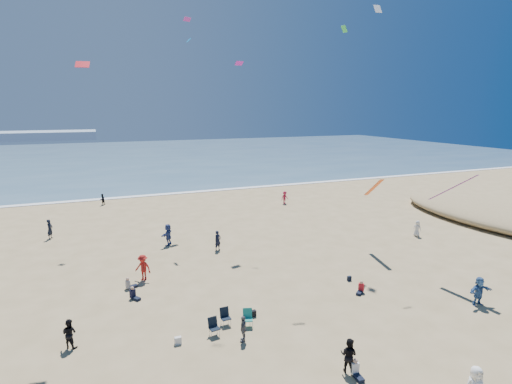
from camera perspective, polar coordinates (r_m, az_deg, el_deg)
name	(u,v)px	position (r m, az deg, el deg)	size (l,w,h in m)	color
ocean	(121,157)	(107.62, -18.77, 4.75)	(220.00, 100.00, 0.06)	#476B84
surf_line	(144,196)	(58.35, -15.66, -0.53)	(220.00, 1.20, 0.08)	white
standing_flyers	(234,262)	(30.20, -3.23, -9.92)	(35.62, 44.31, 1.94)	slate
seated_group	(264,327)	(22.89, 1.14, -18.71)	(15.39, 22.57, 0.84)	white
chair_cluster	(229,321)	(23.31, -3.81, -17.91)	(2.71, 1.45, 1.00)	black
white_tote	(178,341)	(22.56, -11.08, -20.11)	(0.35, 0.20, 0.40)	silver
black_backpack	(253,313)	(24.63, -0.37, -16.96)	(0.30, 0.22, 0.38)	black
navy_bag	(349,278)	(29.89, 13.18, -11.93)	(0.28, 0.18, 0.34)	black
kites_aloft	(323,68)	(30.28, 9.52, 17.04)	(48.68, 36.10, 29.71)	green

